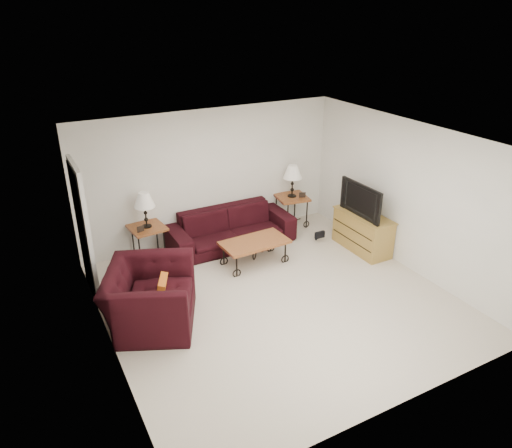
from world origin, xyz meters
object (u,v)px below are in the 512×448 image
Objects in this scene: lamp_right at (292,181)px; coffee_table at (255,252)px; television at (365,199)px; sofa at (231,228)px; side_table_right at (291,211)px; lamp_left at (145,210)px; armchair at (150,297)px; backpack at (317,231)px; tv_stand at (362,232)px; side_table_left at (149,243)px.

coffee_table is (-1.39, -1.03, -0.76)m from lamp_right.
sofa is at bearing -122.66° from television.
side_table_right is 1.03× the size of lamp_left.
sofa is 2.66m from armchair.
backpack is (-0.52, 0.69, -0.80)m from television.
side_table_right is 1.61m from tv_stand.
armchair is 3.29× the size of backpack.
television is (4.08, 0.39, 0.57)m from armchair.
side_table_left reaches higher than backpack.
lamp_right reaches higher than television.
tv_stand reaches higher than side_table_left.
television is (0.59, -1.49, 0.02)m from lamp_right.
sofa is 1.78× the size of armchair.
lamp_left is (0.00, 0.00, 0.63)m from side_table_left.
lamp_left reaches higher than backpack.
armchair reaches higher than side_table_right.
sofa is 1.65m from backpack.
armchair is at bearing -158.14° from coffee_table.
backpack is (3.57, 1.07, -0.23)m from armchair.
lamp_left is 0.48× the size of armchair.
lamp_left is 2.02m from coffee_table.
lamp_left is 3.24m from backpack.
side_table_right is 0.81m from backpack.
coffee_table is (0.05, -0.85, -0.13)m from sofa.
sofa is at bearing 147.83° from backpack.
lamp_right is at bearing 85.32° from backpack.
armchair is at bearing -140.45° from sofa.
backpack is (0.07, -0.80, -0.77)m from lamp_right.
tv_stand is at bearing 90.00° from television.
television is 1.17m from backpack.
armchair is (-3.49, -1.87, 0.11)m from side_table_right.
lamp_left is at bearing 180.00° from side_table_right.
coffee_table is 0.87× the size of armchair.
side_table_right is 0.62× the size of television.
lamp_right is 1.72m from tv_stand.
backpack is at bearing -22.17° from sofa.
armchair is 4.14m from television.
television is (-0.02, 0.00, 0.65)m from tv_stand.
lamp_left is at bearing 9.21° from armchair.
television is at bearing -59.85° from armchair.
tv_stand is (0.61, -1.49, -0.63)m from lamp_right.
lamp_left reaches higher than armchair.
armchair is 3.73m from backpack.
television is 2.59× the size of backpack.
tv_stand is at bearing -32.41° from sofa.
backpack is (3.05, -0.80, -0.11)m from side_table_left.
television is at bearing -32.66° from sofa.
television is (3.56, -1.49, 0.68)m from side_table_left.
lamp_right is 0.56× the size of coffee_table.
sofa is at bearing -172.90° from lamp_right.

